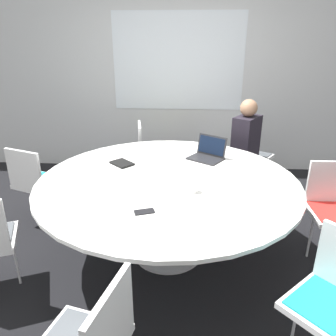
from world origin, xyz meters
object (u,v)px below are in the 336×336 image
at_px(chair_0, 248,150).
at_px(coffee_cup, 193,187).
at_px(chair_6, 334,203).
at_px(chair_1, 150,150).
at_px(spiral_notebook, 122,163).
at_px(laptop, 208,153).
at_px(cell_phone, 144,212).
at_px(person_0, 247,142).
at_px(chair_2, 36,179).

xyz_separation_m(chair_0, coffee_cup, (-0.72, -1.73, 0.28)).
height_order(chair_6, coffee_cup, chair_6).
relative_size(chair_1, coffee_cup, 10.47).
distance_m(chair_1, spiral_notebook, 1.15).
distance_m(chair_6, laptop, 1.22).
height_order(coffee_cup, cell_phone, coffee_cup).
relative_size(chair_1, chair_6, 1.00).
bearing_deg(chair_0, cell_phone, 7.07).
height_order(chair_1, cell_phone, chair_1).
relative_size(chair_6, person_0, 0.71).
relative_size(chair_2, coffee_cup, 10.47).
bearing_deg(chair_6, spiral_notebook, -7.57).
xyz_separation_m(spiral_notebook, coffee_cup, (0.67, -0.55, 0.03)).
distance_m(chair_0, person_0, 0.32).
height_order(chair_1, spiral_notebook, chair_1).
bearing_deg(chair_0, chair_2, -31.53).
distance_m(chair_1, coffee_cup, 1.77).
bearing_deg(spiral_notebook, coffee_cup, -39.27).
relative_size(chair_0, laptop, 2.14).
bearing_deg(coffee_cup, chair_6, 14.93).
relative_size(chair_0, chair_6, 1.00).
bearing_deg(chair_1, coffee_cup, 7.78).
bearing_deg(laptop, person_0, 89.00).
relative_size(chair_1, laptop, 2.14).
bearing_deg(chair_6, chair_2, -8.04).
distance_m(chair_0, cell_phone, 2.34).
height_order(chair_6, laptop, laptop).
xyz_separation_m(chair_0, laptop, (-0.57, -0.96, 0.29)).
xyz_separation_m(chair_1, spiral_notebook, (-0.14, -1.11, 0.24)).
bearing_deg(chair_0, person_0, 19.06).
height_order(spiral_notebook, coffee_cup, coffee_cup).
xyz_separation_m(coffee_cup, cell_phone, (-0.34, -0.34, -0.04)).
xyz_separation_m(person_0, spiral_notebook, (-1.32, -0.94, 0.05)).
relative_size(person_0, cell_phone, 7.83).
distance_m(chair_2, chair_6, 2.87).
relative_size(spiral_notebook, cell_phone, 1.65).
bearing_deg(coffee_cup, chair_2, 157.10).
height_order(chair_0, laptop, laptop).
distance_m(chair_2, laptop, 1.78).
distance_m(chair_0, spiral_notebook, 1.84).
bearing_deg(laptop, chair_0, 93.47).
xyz_separation_m(chair_1, chair_2, (-1.07, -0.98, 0.00)).
height_order(chair_1, laptop, laptop).
bearing_deg(spiral_notebook, chair_2, 172.12).
bearing_deg(coffee_cup, chair_1, 107.85).
distance_m(chair_0, coffee_cup, 1.89).
bearing_deg(spiral_notebook, laptop, 15.15).
height_order(laptop, spiral_notebook, laptop).
height_order(chair_2, chair_6, same).
xyz_separation_m(chair_2, spiral_notebook, (0.93, -0.13, 0.24)).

